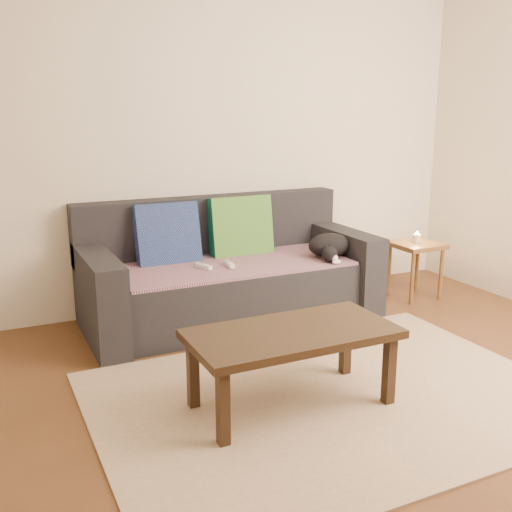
% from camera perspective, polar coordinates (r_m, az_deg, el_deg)
% --- Properties ---
extents(ground, '(4.50, 4.50, 0.00)m').
position_cam_1_polar(ground, '(3.24, 8.66, -14.30)').
color(ground, brown).
rests_on(ground, ground).
extents(back_wall, '(4.50, 0.04, 2.60)m').
position_cam_1_polar(back_wall, '(4.65, -4.91, 11.13)').
color(back_wall, beige).
rests_on(back_wall, ground).
extents(sofa, '(2.10, 0.94, 0.87)m').
position_cam_1_polar(sofa, '(4.41, -2.67, -2.05)').
color(sofa, '#232328').
rests_on(sofa, ground).
extents(throw_blanket, '(1.66, 0.74, 0.02)m').
position_cam_1_polar(throw_blanket, '(4.30, -2.21, -0.81)').
color(throw_blanket, '#3E2648').
rests_on(throw_blanket, sofa).
extents(cushion_navy, '(0.46, 0.22, 0.47)m').
position_cam_1_polar(cushion_navy, '(4.36, -8.43, 1.95)').
color(cushion_navy, '#12184E').
rests_on(cushion_navy, throw_blanket).
extents(cushion_green, '(0.49, 0.20, 0.50)m').
position_cam_1_polar(cushion_green, '(4.56, -1.48, 2.62)').
color(cushion_green, '#0B4C37').
rests_on(cushion_green, throw_blanket).
extents(cat, '(0.43, 0.41, 0.18)m').
position_cam_1_polar(cat, '(4.48, 7.03, 0.95)').
color(cat, black).
rests_on(cat, throw_blanket).
extents(wii_remote_a, '(0.05, 0.15, 0.03)m').
position_cam_1_polar(wii_remote_a, '(4.20, -2.54, -0.81)').
color(wii_remote_a, white).
rests_on(wii_remote_a, throw_blanket).
extents(wii_remote_b, '(0.09, 0.15, 0.03)m').
position_cam_1_polar(wii_remote_b, '(4.16, -5.01, -1.00)').
color(wii_remote_b, white).
rests_on(wii_remote_b, throw_blanket).
extents(side_table, '(0.37, 0.37, 0.46)m').
position_cam_1_polar(side_table, '(5.04, 14.98, 0.33)').
color(side_table, brown).
rests_on(side_table, ground).
extents(candle, '(0.06, 0.06, 0.09)m').
position_cam_1_polar(candle, '(5.02, 15.07, 1.64)').
color(candle, beige).
rests_on(candle, side_table).
extents(rug, '(2.50, 1.80, 0.01)m').
position_cam_1_polar(rug, '(3.35, 7.19, -13.15)').
color(rug, tan).
rests_on(rug, ground).
extents(coffee_table, '(1.06, 0.53, 0.43)m').
position_cam_1_polar(coffee_table, '(3.09, 3.46, -7.97)').
color(coffee_table, black).
rests_on(coffee_table, rug).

